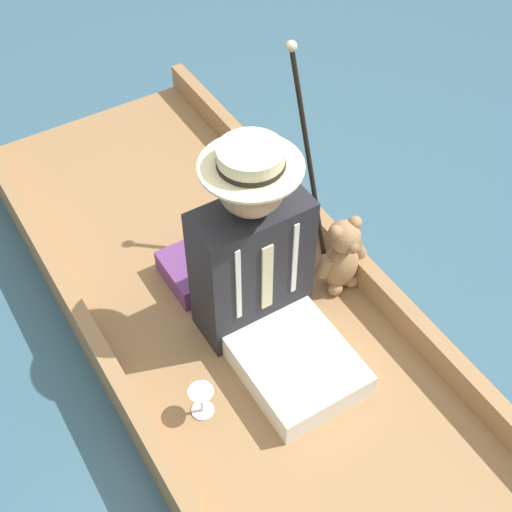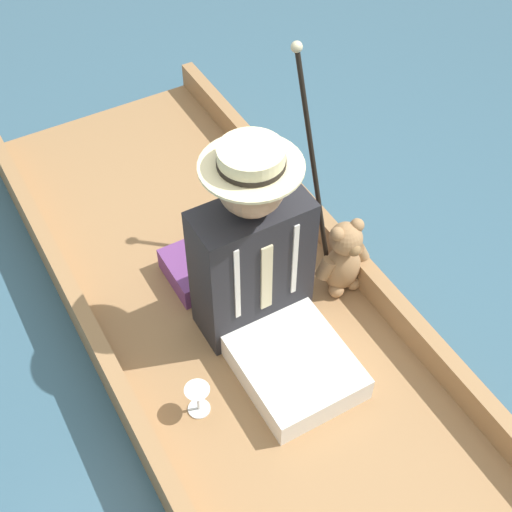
{
  "view_description": "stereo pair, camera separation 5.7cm",
  "coord_description": "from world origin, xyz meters",
  "px_view_note": "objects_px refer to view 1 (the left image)",
  "views": [
    {
      "loc": [
        0.82,
        1.35,
        2.36
      ],
      "look_at": [
        -0.06,
        -0.08,
        0.49
      ],
      "focal_mm": 50.0,
      "sensor_mm": 36.0,
      "label": 1
    },
    {
      "loc": [
        0.77,
        1.38,
        2.36
      ],
      "look_at": [
        -0.06,
        -0.08,
        0.49
      ],
      "focal_mm": 50.0,
      "sensor_mm": 36.0,
      "label": 2
    }
  ],
  "objects_px": {
    "wine_glass": "(201,396)",
    "seated_person": "(261,272)",
    "teddy_bear": "(342,256)",
    "walking_cane": "(307,144)"
  },
  "relations": [
    {
      "from": "wine_glass",
      "to": "seated_person",
      "type": "bearing_deg",
      "value": -151.23
    },
    {
      "from": "seated_person",
      "to": "teddy_bear",
      "type": "height_order",
      "value": "seated_person"
    },
    {
      "from": "walking_cane",
      "to": "seated_person",
      "type": "bearing_deg",
      "value": 38.84
    },
    {
      "from": "wine_glass",
      "to": "walking_cane",
      "type": "distance_m",
      "value": 1.03
    },
    {
      "from": "teddy_bear",
      "to": "walking_cane",
      "type": "bearing_deg",
      "value": -93.03
    },
    {
      "from": "teddy_bear",
      "to": "wine_glass",
      "type": "height_order",
      "value": "teddy_bear"
    },
    {
      "from": "seated_person",
      "to": "walking_cane",
      "type": "xyz_separation_m",
      "value": [
        -0.4,
        -0.33,
        0.19
      ]
    },
    {
      "from": "seated_person",
      "to": "teddy_bear",
      "type": "relative_size",
      "value": 2.36
    },
    {
      "from": "wine_glass",
      "to": "walking_cane",
      "type": "relative_size",
      "value": 0.15
    },
    {
      "from": "seated_person",
      "to": "wine_glass",
      "type": "height_order",
      "value": "seated_person"
    }
  ]
}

